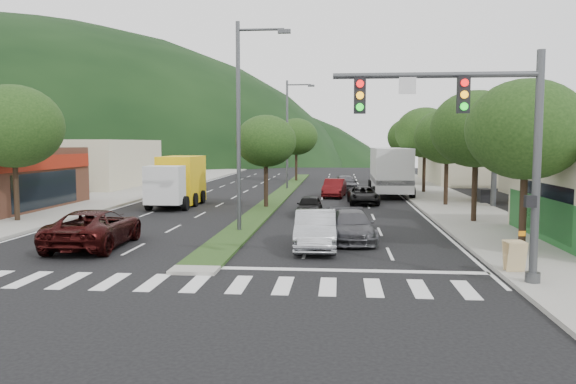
# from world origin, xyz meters

# --- Properties ---
(ground) EXTENTS (160.00, 160.00, 0.00)m
(ground) POSITION_xyz_m (0.00, 0.00, 0.00)
(ground) COLOR black
(ground) RESTS_ON ground
(sidewalk_right) EXTENTS (5.00, 90.00, 0.15)m
(sidewalk_right) POSITION_xyz_m (12.50, 25.00, 0.07)
(sidewalk_right) COLOR gray
(sidewalk_right) RESTS_ON ground
(sidewalk_left) EXTENTS (6.00, 90.00, 0.15)m
(sidewalk_left) POSITION_xyz_m (-13.00, 25.00, 0.07)
(sidewalk_left) COLOR gray
(sidewalk_left) RESTS_ON ground
(median) EXTENTS (1.60, 56.00, 0.12)m
(median) POSITION_xyz_m (0.00, 28.00, 0.06)
(median) COLOR #213C15
(median) RESTS_ON ground
(crosswalk) EXTENTS (19.00, 2.20, 0.01)m
(crosswalk) POSITION_xyz_m (0.00, -2.00, 0.01)
(crosswalk) COLOR silver
(crosswalk) RESTS_ON ground
(traffic_signal) EXTENTS (6.12, 0.40, 7.00)m
(traffic_signal) POSITION_xyz_m (9.03, -1.54, 4.65)
(traffic_signal) COLOR #47494C
(traffic_signal) RESTS_ON ground
(gas_canopy) EXTENTS (12.20, 8.20, 5.25)m
(gas_canopy) POSITION_xyz_m (19.00, 22.00, 4.65)
(gas_canopy) COLOR silver
(gas_canopy) RESTS_ON ground
(bldg_left_far) EXTENTS (9.00, 14.00, 4.60)m
(bldg_left_far) POSITION_xyz_m (-19.00, 34.00, 2.30)
(bldg_left_far) COLOR beige
(bldg_left_far) RESTS_ON ground
(bldg_right_far) EXTENTS (10.00, 16.00, 5.20)m
(bldg_right_far) POSITION_xyz_m (19.50, 44.00, 2.60)
(bldg_right_far) COLOR beige
(bldg_right_far) RESTS_ON ground
(tree_r_a) EXTENTS (4.60, 4.60, 6.63)m
(tree_r_a) POSITION_xyz_m (12.00, 4.00, 4.82)
(tree_r_a) COLOR black
(tree_r_a) RESTS_ON sidewalk_right
(tree_r_b) EXTENTS (4.80, 4.80, 6.94)m
(tree_r_b) POSITION_xyz_m (12.00, 12.00, 5.04)
(tree_r_b) COLOR black
(tree_r_b) RESTS_ON sidewalk_right
(tree_r_c) EXTENTS (4.40, 4.40, 6.48)m
(tree_r_c) POSITION_xyz_m (12.00, 20.00, 4.75)
(tree_r_c) COLOR black
(tree_r_c) RESTS_ON sidewalk_right
(tree_r_d) EXTENTS (5.00, 5.00, 7.17)m
(tree_r_d) POSITION_xyz_m (12.00, 30.00, 5.18)
(tree_r_d) COLOR black
(tree_r_d) RESTS_ON sidewalk_right
(tree_r_e) EXTENTS (4.60, 4.60, 6.71)m
(tree_r_e) POSITION_xyz_m (12.00, 40.00, 4.89)
(tree_r_e) COLOR black
(tree_r_e) RESTS_ON sidewalk_right
(tree_med_near) EXTENTS (4.00, 4.00, 6.02)m
(tree_med_near) POSITION_xyz_m (0.00, 18.00, 4.43)
(tree_med_near) COLOR black
(tree_med_near) RESTS_ON median
(tree_med_far) EXTENTS (4.80, 4.80, 6.94)m
(tree_med_far) POSITION_xyz_m (0.00, 44.00, 5.01)
(tree_med_far) COLOR black
(tree_med_far) RESTS_ON median
(tree_l_a) EXTENTS (5.20, 5.20, 7.25)m
(tree_l_a) POSITION_xyz_m (-12.50, 10.00, 5.18)
(tree_l_a) COLOR black
(tree_l_a) RESTS_ON sidewalk_left
(streetlight_near) EXTENTS (2.60, 0.25, 10.00)m
(streetlight_near) POSITION_xyz_m (0.21, 8.00, 5.58)
(streetlight_near) COLOR #47494C
(streetlight_near) RESTS_ON ground
(streetlight_mid) EXTENTS (2.60, 0.25, 10.00)m
(streetlight_mid) POSITION_xyz_m (0.21, 33.00, 5.58)
(streetlight_mid) COLOR #47494C
(streetlight_mid) RESTS_ON ground
(sedan_silver) EXTENTS (1.79, 4.74, 1.54)m
(sedan_silver) POSITION_xyz_m (3.86, 4.07, 0.77)
(sedan_silver) COLOR #B2B5BB
(sedan_silver) RESTS_ON ground
(suv_maroon) EXTENTS (2.93, 5.84, 1.59)m
(suv_maroon) POSITION_xyz_m (-5.26, 3.57, 0.79)
(suv_maroon) COLOR black
(suv_maroon) RESTS_ON ground
(car_queue_a) EXTENTS (1.53, 3.57, 1.20)m
(car_queue_a) POSITION_xyz_m (3.07, 14.42, 0.60)
(car_queue_a) COLOR black
(car_queue_a) RESTS_ON ground
(car_queue_b) EXTENTS (2.27, 4.70, 1.32)m
(car_queue_b) POSITION_xyz_m (5.37, 5.95, 0.66)
(car_queue_b) COLOR #444348
(car_queue_b) RESTS_ON ground
(car_queue_c) EXTENTS (1.98, 4.55, 1.46)m
(car_queue_c) POSITION_xyz_m (4.43, 26.15, 0.73)
(car_queue_c) COLOR #510D0F
(car_queue_c) RESTS_ON ground
(car_queue_d) EXTENTS (2.24, 4.51, 1.23)m
(car_queue_d) POSITION_xyz_m (6.50, 21.15, 0.61)
(car_queue_d) COLOR black
(car_queue_d) RESTS_ON ground
(car_queue_e) EXTENTS (2.33, 4.62, 1.51)m
(car_queue_e) POSITION_xyz_m (5.36, 31.15, 0.76)
(car_queue_e) COLOR #56565B
(car_queue_e) RESTS_ON ground
(box_truck) EXTENTS (2.72, 6.89, 3.39)m
(box_truck) POSITION_xyz_m (-6.15, 18.79, 1.60)
(box_truck) COLOR silver
(box_truck) RESTS_ON ground
(motorhome) EXTENTS (3.31, 10.18, 3.89)m
(motorhome) POSITION_xyz_m (9.00, 28.39, 2.07)
(motorhome) COLOR silver
(motorhome) RESTS_ON ground
(a_frame_sign) EXTENTS (0.65, 0.73, 1.35)m
(a_frame_sign) POSITION_xyz_m (10.50, -0.04, 0.75)
(a_frame_sign) COLOR tan
(a_frame_sign) RESTS_ON sidewalk_right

